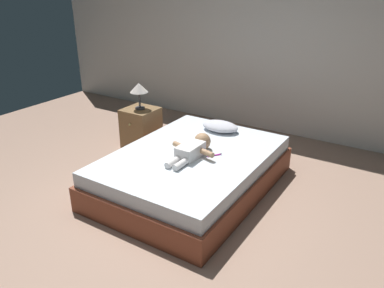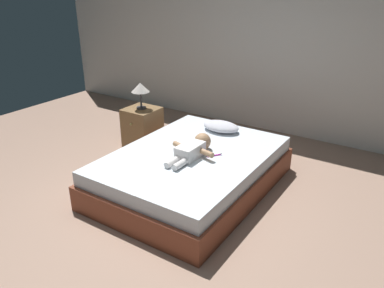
{
  "view_description": "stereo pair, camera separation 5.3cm",
  "coord_description": "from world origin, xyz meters",
  "px_view_note": "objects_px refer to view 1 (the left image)",
  "views": [
    {
      "loc": [
        1.81,
        -2.09,
        2.05
      ],
      "look_at": [
        -0.09,
        0.89,
        0.51
      ],
      "focal_mm": 35.35,
      "sensor_mm": 36.0,
      "label": 1
    },
    {
      "loc": [
        1.86,
        -2.06,
        2.05
      ],
      "look_at": [
        -0.09,
        0.89,
        0.51
      ],
      "focal_mm": 35.35,
      "sensor_mm": 36.0,
      "label": 2
    }
  ],
  "objects_px": {
    "toothbrush": "(215,155)",
    "nightstand": "(141,128)",
    "baby": "(194,148)",
    "bed": "(192,171)",
    "pillow": "(220,126)",
    "lamp": "(139,89)"
  },
  "relations": [
    {
      "from": "baby",
      "to": "toothbrush",
      "type": "bearing_deg",
      "value": 27.1
    },
    {
      "from": "baby",
      "to": "toothbrush",
      "type": "distance_m",
      "value": 0.23
    },
    {
      "from": "pillow",
      "to": "baby",
      "type": "xyz_separation_m",
      "value": [
        0.1,
        -0.74,
        0.02
      ]
    },
    {
      "from": "pillow",
      "to": "lamp",
      "type": "bearing_deg",
      "value": -172.38
    },
    {
      "from": "bed",
      "to": "baby",
      "type": "relative_size",
      "value": 3.06
    },
    {
      "from": "toothbrush",
      "to": "nightstand",
      "type": "xyz_separation_m",
      "value": [
        -1.38,
        0.49,
        -0.15
      ]
    },
    {
      "from": "bed",
      "to": "lamp",
      "type": "height_order",
      "value": "lamp"
    },
    {
      "from": "pillow",
      "to": "nightstand",
      "type": "relative_size",
      "value": 0.84
    },
    {
      "from": "bed",
      "to": "nightstand",
      "type": "relative_size",
      "value": 3.81
    },
    {
      "from": "baby",
      "to": "nightstand",
      "type": "xyz_separation_m",
      "value": [
        -1.19,
        0.59,
        -0.22
      ]
    },
    {
      "from": "pillow",
      "to": "nightstand",
      "type": "distance_m",
      "value": 1.12
    },
    {
      "from": "baby",
      "to": "lamp",
      "type": "distance_m",
      "value": 1.36
    },
    {
      "from": "toothbrush",
      "to": "lamp",
      "type": "relative_size",
      "value": 0.43
    },
    {
      "from": "baby",
      "to": "lamp",
      "type": "xyz_separation_m",
      "value": [
        -1.19,
        0.59,
        0.31
      ]
    },
    {
      "from": "toothbrush",
      "to": "lamp",
      "type": "distance_m",
      "value": 1.51
    },
    {
      "from": "toothbrush",
      "to": "nightstand",
      "type": "height_order",
      "value": "nightstand"
    },
    {
      "from": "bed",
      "to": "toothbrush",
      "type": "distance_m",
      "value": 0.33
    },
    {
      "from": "baby",
      "to": "toothbrush",
      "type": "relative_size",
      "value": 4.56
    },
    {
      "from": "baby",
      "to": "toothbrush",
      "type": "height_order",
      "value": "baby"
    },
    {
      "from": "toothbrush",
      "to": "nightstand",
      "type": "bearing_deg",
      "value": 160.49
    },
    {
      "from": "toothbrush",
      "to": "nightstand",
      "type": "relative_size",
      "value": 0.27
    },
    {
      "from": "pillow",
      "to": "baby",
      "type": "relative_size",
      "value": 0.68
    }
  ]
}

